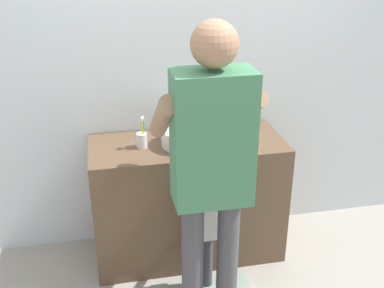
{
  "coord_description": "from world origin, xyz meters",
  "views": [
    {
      "loc": [
        -0.55,
        -2.49,
        2.14
      ],
      "look_at": [
        0.0,
        0.15,
        0.92
      ],
      "focal_mm": 44.42,
      "sensor_mm": 36.0,
      "label": 1
    }
  ],
  "objects_px": {
    "child_toddler": "(200,219)",
    "adult_parent": "(211,157)",
    "soap_bottle": "(243,128)",
    "toothbrush_cup": "(142,139)"
  },
  "relations": [
    {
      "from": "soap_bottle",
      "to": "child_toddler",
      "type": "distance_m",
      "value": 0.69
    },
    {
      "from": "soap_bottle",
      "to": "adult_parent",
      "type": "distance_m",
      "value": 0.77
    },
    {
      "from": "soap_bottle",
      "to": "child_toddler",
      "type": "relative_size",
      "value": 0.19
    },
    {
      "from": "child_toddler",
      "to": "adult_parent",
      "type": "height_order",
      "value": "adult_parent"
    },
    {
      "from": "toothbrush_cup",
      "to": "adult_parent",
      "type": "xyz_separation_m",
      "value": [
        0.3,
        -0.64,
        0.15
      ]
    },
    {
      "from": "toothbrush_cup",
      "to": "child_toddler",
      "type": "height_order",
      "value": "toothbrush_cup"
    },
    {
      "from": "child_toddler",
      "to": "adult_parent",
      "type": "relative_size",
      "value": 0.49
    },
    {
      "from": "toothbrush_cup",
      "to": "soap_bottle",
      "type": "bearing_deg",
      "value": 1.2
    },
    {
      "from": "child_toddler",
      "to": "toothbrush_cup",
      "type": "bearing_deg",
      "value": 127.13
    },
    {
      "from": "toothbrush_cup",
      "to": "child_toddler",
      "type": "bearing_deg",
      "value": -52.87
    }
  ]
}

